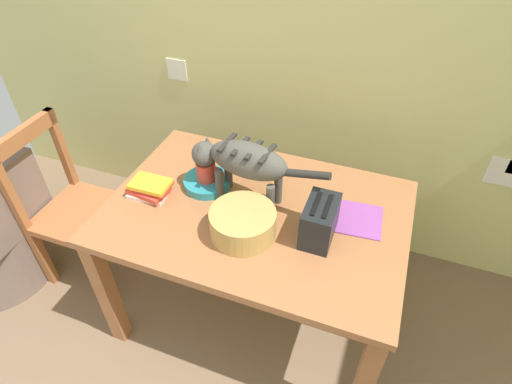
# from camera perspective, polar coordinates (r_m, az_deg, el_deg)

# --- Properties ---
(wall_rear) EXTENTS (4.36, 0.11, 2.50)m
(wall_rear) POSITION_cam_1_polar(r_m,az_deg,el_deg) (2.19, 7.12, 21.00)
(wall_rear) COLOR #D2D284
(wall_rear) RESTS_ON ground_plane
(dining_table) EXTENTS (1.29, 0.88, 0.75)m
(dining_table) POSITION_cam_1_polar(r_m,az_deg,el_deg) (1.87, -0.00, -4.39)
(dining_table) COLOR #9F623B
(dining_table) RESTS_ON ground_plane
(cat) EXTENTS (0.62, 0.18, 0.29)m
(cat) POSITION_cam_1_polar(r_m,az_deg,el_deg) (1.74, -1.85, 4.24)
(cat) COLOR #4B4942
(cat) RESTS_ON dining_table
(saucer_bowl) EXTENTS (0.22, 0.22, 0.04)m
(saucer_bowl) POSITION_cam_1_polar(r_m,az_deg,el_deg) (1.93, -6.71, 1.35)
(saucer_bowl) COLOR teal
(saucer_bowl) RESTS_ON dining_table
(coffee_mug) EXTENTS (0.13, 0.09, 0.09)m
(coffee_mug) POSITION_cam_1_polar(r_m,az_deg,el_deg) (1.89, -6.76, 2.89)
(coffee_mug) COLOR #CA3C2F
(coffee_mug) RESTS_ON saucer_bowl
(magazine) EXTENTS (0.29, 0.23, 0.01)m
(magazine) POSITION_cam_1_polar(r_m,az_deg,el_deg) (1.81, 12.63, -3.41)
(magazine) COLOR #92469D
(magazine) RESTS_ON dining_table
(book_stack) EXTENTS (0.19, 0.14, 0.08)m
(book_stack) POSITION_cam_1_polar(r_m,az_deg,el_deg) (1.91, -14.38, 0.50)
(book_stack) COLOR silver
(book_stack) RESTS_ON dining_table
(wicker_basket) EXTENTS (0.27, 0.27, 0.11)m
(wicker_basket) POSITION_cam_1_polar(r_m,az_deg,el_deg) (1.66, -1.82, -4.24)
(wicker_basket) COLOR tan
(wicker_basket) RESTS_ON dining_table
(toaster) EXTENTS (0.12, 0.20, 0.18)m
(toaster) POSITION_cam_1_polar(r_m,az_deg,el_deg) (1.65, 8.74, -3.98)
(toaster) COLOR black
(toaster) RESTS_ON dining_table
(wooden_chair_near) EXTENTS (0.43, 0.43, 0.93)m
(wooden_chair_near) POSITION_cam_1_polar(r_m,az_deg,el_deg) (2.44, -23.68, -2.15)
(wooden_chair_near) COLOR #A46137
(wooden_chair_near) RESTS_ON ground_plane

